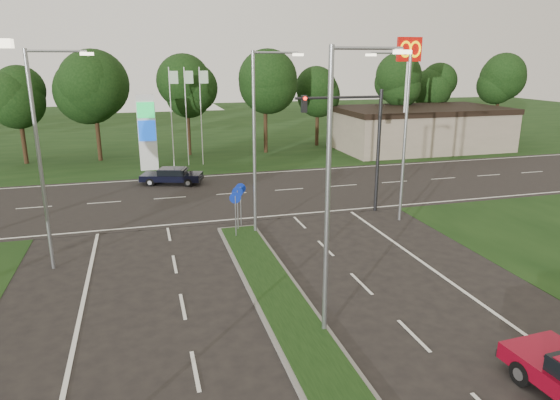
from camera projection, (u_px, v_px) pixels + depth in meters
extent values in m
cube|color=black|center=(178.00, 131.00, 61.49)|extent=(160.00, 50.00, 0.02)
cube|color=black|center=(216.00, 195.00, 32.77)|extent=(160.00, 12.00, 0.02)
cube|color=slate|center=(322.00, 370.00, 14.23)|extent=(2.00, 26.00, 0.12)
cube|color=gray|center=(420.00, 129.00, 49.06)|extent=(16.00, 9.00, 4.00)
cylinder|color=gray|center=(328.00, 200.00, 15.08)|extent=(0.16, 0.16, 9.00)
cylinder|color=gray|center=(368.00, 48.00, 14.17)|extent=(2.20, 0.10, 0.10)
cube|color=#FFF2CC|center=(402.00, 52.00, 14.48)|extent=(0.50, 0.22, 0.12)
cylinder|color=gray|center=(254.00, 146.00, 24.34)|extent=(0.16, 0.16, 9.00)
cylinder|color=gray|center=(276.00, 53.00, 23.43)|extent=(2.20, 0.10, 0.10)
cube|color=#FFF2CC|center=(298.00, 55.00, 23.74)|extent=(0.50, 0.22, 0.12)
cylinder|color=gray|center=(40.00, 165.00, 20.07)|extent=(0.16, 0.16, 9.00)
cylinder|color=gray|center=(56.00, 51.00, 19.16)|extent=(2.20, 0.10, 0.10)
cube|color=#FFF2CC|center=(87.00, 54.00, 19.47)|extent=(0.50, 0.22, 0.12)
cylinder|color=gray|center=(405.00, 139.00, 26.47)|extent=(0.16, 0.16, 9.00)
cylinder|color=gray|center=(391.00, 53.00, 24.99)|extent=(2.20, 0.10, 0.10)
cube|color=#FFF2CC|center=(371.00, 55.00, 24.73)|extent=(0.50, 0.22, 0.12)
cylinder|color=black|center=(378.00, 152.00, 28.47)|extent=(0.20, 0.20, 7.00)
cylinder|color=black|center=(339.00, 97.00, 26.97)|extent=(5.00, 0.14, 0.14)
cube|color=black|center=(304.00, 104.00, 26.54)|extent=(0.28, 0.28, 0.90)
sphere|color=#FF190C|center=(305.00, 98.00, 26.29)|extent=(0.20, 0.20, 0.20)
cylinder|color=gray|center=(236.00, 217.00, 24.52)|extent=(0.06, 0.06, 2.20)
cylinder|color=#0C26A5|center=(235.00, 198.00, 24.25)|extent=(0.56, 0.04, 0.56)
cylinder|color=gray|center=(238.00, 211.00, 25.52)|extent=(0.06, 0.06, 2.20)
cylinder|color=#0C26A5|center=(237.00, 192.00, 25.25)|extent=(0.56, 0.04, 0.56)
cylinder|color=gray|center=(241.00, 207.00, 26.25)|extent=(0.06, 0.06, 2.20)
cylinder|color=#0C26A5|center=(240.00, 189.00, 25.98)|extent=(0.56, 0.04, 0.56)
cube|color=silver|center=(147.00, 133.00, 39.25)|extent=(1.40, 0.30, 6.00)
cube|color=#0CA53F|center=(146.00, 110.00, 38.60)|extent=(1.30, 0.08, 1.20)
cube|color=#0C3FBF|center=(147.00, 131.00, 39.03)|extent=(1.30, 0.08, 1.60)
cylinder|color=silver|center=(171.00, 118.00, 40.43)|extent=(0.08, 0.08, 8.00)
cube|color=#B2D8B2|center=(174.00, 77.00, 39.65)|extent=(0.70, 0.02, 1.00)
cylinder|color=silver|center=(186.00, 118.00, 40.74)|extent=(0.08, 0.08, 8.00)
cube|color=#B2D8B2|center=(189.00, 77.00, 39.96)|extent=(0.70, 0.02, 1.00)
cylinder|color=silver|center=(201.00, 117.00, 41.05)|extent=(0.08, 0.08, 8.00)
cube|color=#B2D8B2|center=(204.00, 77.00, 40.27)|extent=(0.70, 0.02, 1.00)
cylinder|color=silver|center=(406.00, 102.00, 43.50)|extent=(0.30, 0.30, 10.00)
cube|color=#BF0C07|center=(409.00, 49.00, 42.30)|extent=(2.20, 0.35, 2.00)
torus|color=#FFC600|center=(406.00, 49.00, 41.98)|extent=(1.06, 0.16, 1.06)
torus|color=#FFC600|center=(415.00, 49.00, 42.21)|extent=(1.06, 0.16, 1.06)
cylinder|color=black|center=(190.00, 130.00, 47.00)|extent=(0.36, 0.36, 4.40)
sphere|color=black|center=(188.00, 83.00, 45.82)|extent=(6.00, 6.00, 6.00)
sphere|color=black|center=(191.00, 72.00, 45.45)|extent=(4.80, 4.80, 4.80)
cylinder|color=black|center=(521.00, 374.00, 13.60)|extent=(0.26, 0.68, 0.67)
cube|color=black|center=(172.00, 177.00, 35.47)|extent=(4.53, 2.94, 0.43)
cube|color=black|center=(173.00, 171.00, 35.35)|extent=(2.21, 1.96, 0.40)
cube|color=black|center=(172.00, 169.00, 35.30)|extent=(1.87, 1.78, 0.04)
cylinder|color=black|center=(150.00, 182.00, 34.84)|extent=(0.62, 0.37, 0.59)
cylinder|color=black|center=(156.00, 177.00, 36.33)|extent=(0.62, 0.37, 0.59)
cylinder|color=black|center=(188.00, 183.00, 34.72)|extent=(0.62, 0.37, 0.59)
cylinder|color=black|center=(193.00, 178.00, 36.22)|extent=(0.62, 0.37, 0.59)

